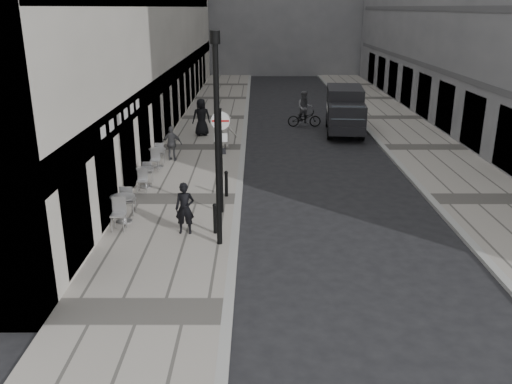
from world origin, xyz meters
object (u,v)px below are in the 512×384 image
at_px(sign_post, 221,147).
at_px(cyclist, 304,113).
at_px(lamppost, 217,132).
at_px(panel_van, 345,108).
at_px(walking_man, 185,208).

distance_m(sign_post, cyclist, 14.99).
bearing_deg(cyclist, lamppost, -103.68).
relative_size(lamppost, panel_van, 1.12).
xyz_separation_m(walking_man, panel_van, (7.09, 14.61, 0.46)).
relative_size(sign_post, lamppost, 0.59).
distance_m(walking_man, cyclist, 16.89).
relative_size(panel_van, cyclist, 2.56).
xyz_separation_m(walking_man, cyclist, (4.98, 16.14, -0.10)).
relative_size(walking_man, lamppost, 0.27).
height_order(lamppost, panel_van, lamppost).
distance_m(walking_man, panel_van, 16.24).
bearing_deg(cyclist, walking_man, -107.91).
bearing_deg(walking_man, sign_post, 61.61).
height_order(walking_man, lamppost, lamppost).
height_order(sign_post, panel_van, sign_post).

